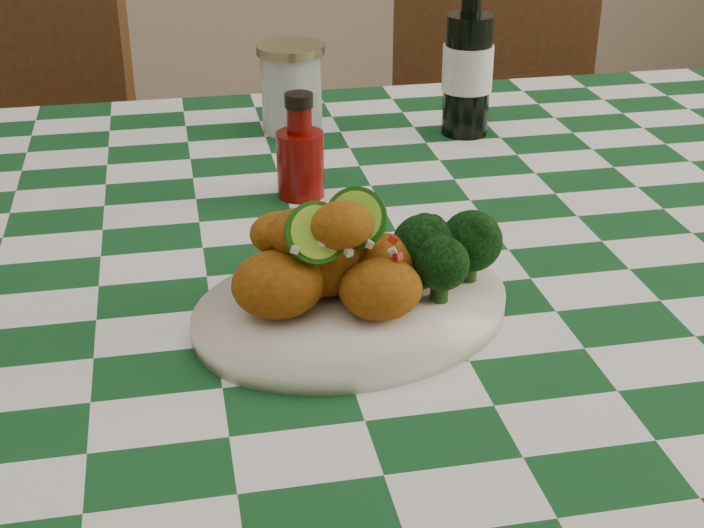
{
  "coord_description": "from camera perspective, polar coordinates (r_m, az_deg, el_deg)",
  "views": [
    {
      "loc": [
        -0.13,
        -0.92,
        1.23
      ],
      "look_at": [
        0.02,
        -0.17,
        0.84
      ],
      "focal_mm": 50.0,
      "sensor_mm": 36.0,
      "label": 1
    }
  ],
  "objects": [
    {
      "name": "dining_table",
      "position": [
        1.25,
        -2.53,
        -15.07
      ],
      "size": [
        1.66,
        1.06,
        0.79
      ],
      "primitive_type": null,
      "color": "#12471F",
      "rests_on": "ground"
    },
    {
      "name": "plate",
      "position": [
        0.88,
        0.0,
        -2.68
      ],
      "size": [
        0.35,
        0.31,
        0.02
      ],
      "primitive_type": null,
      "rotation": [
        0.0,
        0.0,
        0.3
      ],
      "color": "silver",
      "rests_on": "dining_table"
    },
    {
      "name": "fried_chicken_pile",
      "position": [
        0.85,
        -0.74,
        0.62
      ],
      "size": [
        0.15,
        0.11,
        0.1
      ],
      "primitive_type": null,
      "color": "#8F540D",
      "rests_on": "plate"
    },
    {
      "name": "broccoli_side",
      "position": [
        0.89,
        5.79,
        0.68
      ],
      "size": [
        0.09,
        0.09,
        0.07
      ],
      "primitive_type": null,
      "color": "black",
      "rests_on": "plate"
    },
    {
      "name": "ketchup_bottle",
      "position": [
        1.11,
        -3.05,
        6.89
      ],
      "size": [
        0.07,
        0.07,
        0.12
      ],
      "primitive_type": null,
      "rotation": [
        0.0,
        0.0,
        0.4
      ],
      "color": "#660805",
      "rests_on": "dining_table"
    },
    {
      "name": "mason_jar",
      "position": [
        1.33,
        -3.54,
        10.17
      ],
      "size": [
        0.12,
        0.12,
        0.12
      ],
      "primitive_type": null,
      "rotation": [
        0.0,
        0.0,
        -0.38
      ],
      "color": "#B2BCBA",
      "rests_on": "dining_table"
    },
    {
      "name": "beer_bottle",
      "position": [
        1.31,
        6.8,
        12.3
      ],
      "size": [
        0.09,
        0.09,
        0.23
      ],
      "primitive_type": null,
      "rotation": [
        0.0,
        0.0,
        0.41
      ],
      "color": "black",
      "rests_on": "dining_table"
    },
    {
      "name": "wooden_chair_right",
      "position": [
        1.91,
        7.4,
        2.01
      ],
      "size": [
        0.51,
        0.52,
        0.86
      ],
      "primitive_type": null,
      "rotation": [
        0.0,
        0.0,
        -0.37
      ],
      "color": "#472814",
      "rests_on": "ground"
    }
  ]
}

